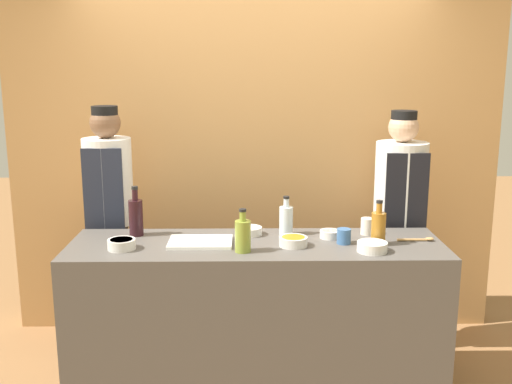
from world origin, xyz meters
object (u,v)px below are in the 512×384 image
(sauce_bowl_yellow, at_px, (372,246))
(sauce_bowl_red, at_px, (122,244))
(cup_cream, at_px, (367,226))
(chef_left, at_px, (110,220))
(cutting_board, at_px, (200,242))
(bottle_clear, at_px, (286,220))
(bottle_oil, at_px, (243,235))
(bottle_amber, at_px, (378,227))
(bottle_wine, at_px, (136,216))
(wooden_spoon, at_px, (420,239))
(cup_blue, at_px, (344,236))
(chef_right, at_px, (399,223))
(sauce_bowl_white, at_px, (250,230))
(sauce_bowl_orange, at_px, (293,241))
(sauce_bowl_green, at_px, (330,234))

(sauce_bowl_yellow, xyz_separation_m, sauce_bowl_red, (-1.41, 0.07, 0.00))
(cup_cream, xyz_separation_m, chef_left, (-1.66, 0.38, -0.06))
(cutting_board, height_order, bottle_clear, bottle_clear)
(sauce_bowl_yellow, height_order, chef_left, chef_left)
(bottle_oil, xyz_separation_m, bottle_amber, (0.78, 0.12, 0.01))
(bottle_clear, xyz_separation_m, bottle_amber, (0.52, -0.22, 0.01))
(bottle_wine, bearing_deg, chef_left, 123.08)
(wooden_spoon, bearing_deg, chef_left, 164.86)
(cutting_board, xyz_separation_m, bottle_wine, (-0.40, 0.18, 0.11))
(cutting_board, bearing_deg, cup_blue, -0.46)
(chef_right, bearing_deg, bottle_amber, -114.66)
(sauce_bowl_white, height_order, sauce_bowl_orange, sauce_bowl_orange)
(cup_blue, bearing_deg, bottle_amber, -7.08)
(sauce_bowl_yellow, bearing_deg, cup_blue, 130.91)
(bottle_amber, xyz_separation_m, cup_cream, (-0.02, 0.22, -0.05))
(sauce_bowl_red, xyz_separation_m, cup_cream, (1.45, 0.28, 0.02))
(cutting_board, relative_size, chef_left, 0.22)
(bottle_amber, distance_m, bottle_wine, 1.45)
(cup_cream, relative_size, chef_right, 0.06)
(chef_left, bearing_deg, cutting_board, -40.81)
(sauce_bowl_red, xyz_separation_m, sauce_bowl_green, (1.21, 0.20, -0.01))
(sauce_bowl_red, relative_size, cutting_board, 0.43)
(sauce_bowl_green, relative_size, chef_left, 0.07)
(bottle_oil, height_order, bottle_amber, bottle_amber)
(cup_blue, bearing_deg, cup_cream, 47.63)
(bottle_wine, bearing_deg, cutting_board, -24.39)
(sauce_bowl_white, height_order, cup_cream, cup_cream)
(bottle_oil, xyz_separation_m, chef_right, (1.06, 0.71, -0.13))
(sauce_bowl_orange, height_order, cup_cream, cup_cream)
(wooden_spoon, bearing_deg, sauce_bowl_green, 172.19)
(sauce_bowl_yellow, bearing_deg, chef_right, 65.35)
(sauce_bowl_white, xyz_separation_m, bottle_wine, (-0.69, -0.00, 0.09))
(sauce_bowl_red, height_order, wooden_spoon, sauce_bowl_red)
(cutting_board, bearing_deg, bottle_wine, 155.61)
(sauce_bowl_green, bearing_deg, sauce_bowl_red, -170.40)
(sauce_bowl_white, xyz_separation_m, bottle_clear, (0.22, 0.00, 0.07))
(chef_right, bearing_deg, bottle_wine, -167.50)
(cutting_board, distance_m, bottle_oil, 0.30)
(bottle_clear, bearing_deg, sauce_bowl_green, -16.41)
(cutting_board, height_order, chef_left, chef_left)
(sauce_bowl_orange, height_order, chef_left, chef_left)
(sauce_bowl_yellow, relative_size, wooden_spoon, 0.78)
(chef_left, height_order, chef_right, chef_left)
(bottle_oil, bearing_deg, sauce_bowl_orange, 19.31)
(sauce_bowl_orange, xyz_separation_m, cutting_board, (-0.54, 0.05, -0.02))
(bottle_oil, relative_size, bottle_amber, 0.93)
(cutting_board, bearing_deg, sauce_bowl_green, 7.95)
(cup_blue, bearing_deg, chef_left, 159.08)
(sauce_bowl_yellow, bearing_deg, sauce_bowl_white, 153.18)
(sauce_bowl_white, height_order, bottle_amber, bottle_amber)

